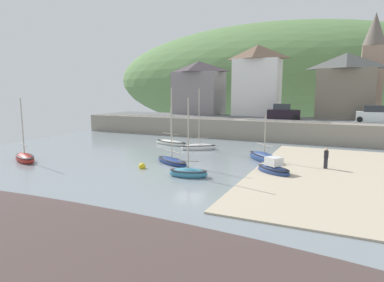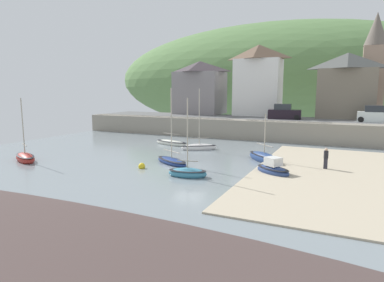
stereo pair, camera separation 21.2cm
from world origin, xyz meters
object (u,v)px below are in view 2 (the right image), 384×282
parked_car_near_slipway (284,113)px  rowboat_small_beached (264,158)px  sailboat_blue_trim (188,173)px  waterfront_building_left (200,87)px  waterfront_building_centre (258,80)px  dinghy_open_wooden (273,169)px  person_on_slipway (326,157)px  waterfront_building_right (346,85)px  parked_car_by_wall (376,115)px  sailboat_nearest_shore (171,143)px  sailboat_far_left (25,158)px  mooring_buoy (142,166)px  sailboat_tall_mast (199,147)px  church_with_spire (374,64)px  sailboat_white_hull (172,161)px

parked_car_near_slipway → rowboat_small_beached: bearing=-90.8°
rowboat_small_beached → sailboat_blue_trim: (-3.78, -7.37, -0.03)m
waterfront_building_left → waterfront_building_centre: 9.31m
dinghy_open_wooden → person_on_slipway: bearing=74.9°
rowboat_small_beached → parked_car_near_slipway: 16.38m
waterfront_building_left → dinghy_open_wooden: size_ratio=2.56×
waterfront_building_centre → waterfront_building_right: bearing=0.0°
rowboat_small_beached → parked_car_by_wall: parked_car_by_wall is taller
sailboat_nearest_shore → sailboat_far_left: 14.96m
sailboat_nearest_shore → mooring_buoy: 11.55m
sailboat_tall_mast → sailboat_far_left: sailboat_tall_mast is taller
sailboat_far_left → sailboat_nearest_shore: bearing=87.3°
waterfront_building_centre → church_with_spire: church_with_spire is taller
sailboat_blue_trim → parked_car_near_slipway: (2.57, 23.45, 2.92)m
church_with_spire → sailboat_far_left: 44.39m
person_on_slipway → sailboat_tall_mast: bearing=162.4°
waterfront_building_centre → sailboat_tall_mast: (-1.51, -17.72, -7.29)m
parked_car_by_wall → mooring_buoy: bearing=-127.0°
waterfront_building_left → sailboat_blue_trim: 30.82m
dinghy_open_wooden → church_with_spire: bearing=108.8°
person_on_slipway → sailboat_nearest_shore: bearing=161.6°
waterfront_building_left → sailboat_nearest_shore: (3.64, -16.17, -6.32)m
sailboat_white_hull → parked_car_by_wall: 26.03m
waterfront_building_right → waterfront_building_left: bearing=-180.0°
waterfront_building_left → sailboat_white_hull: waterfront_building_left is taller
dinghy_open_wooden → mooring_buoy: 10.08m
dinghy_open_wooden → parked_car_by_wall: (7.69, 20.17, 2.85)m
waterfront_building_left → waterfront_building_right: 21.03m
waterfront_building_left → mooring_buoy: waterfront_building_left is taller
sailboat_tall_mast → mooring_buoy: bearing=-129.0°
sailboat_blue_trim → mooring_buoy: 4.43m
waterfront_building_left → waterfront_building_centre: bearing=0.0°
waterfront_building_right → sailboat_blue_trim: 30.27m
sailboat_blue_trim → sailboat_nearest_shore: bearing=113.0°
waterfront_building_centre → sailboat_tall_mast: size_ratio=1.58×
waterfront_building_left → waterfront_building_centre: waterfront_building_centre is taller
waterfront_building_centre → sailboat_blue_trim: size_ratio=1.77×
waterfront_building_right → parked_car_near_slipway: bearing=-147.6°
rowboat_small_beached → sailboat_blue_trim: bearing=-73.6°
sailboat_tall_mast → parked_car_near_slipway: 14.89m
church_with_spire → waterfront_building_right: bearing=-128.6°
parked_car_by_wall → church_with_spire: bearing=92.0°
waterfront_building_left → church_with_spire: (24.23, 4.00, 3.09)m
dinghy_open_wooden → sailboat_blue_trim: bearing=-115.3°
church_with_spire → person_on_slipway: size_ratio=8.69×
waterfront_building_right → parked_car_near_slipway: size_ratio=2.01×
waterfront_building_centre → dinghy_open_wooden: (7.50, -24.67, -7.24)m
parked_car_near_slipway → mooring_buoy: (-6.94, -22.72, -3.04)m
dinghy_open_wooden → sailboat_far_left: size_ratio=0.57×
waterfront_building_right → mooring_buoy: (-14.02, -27.22, -6.59)m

